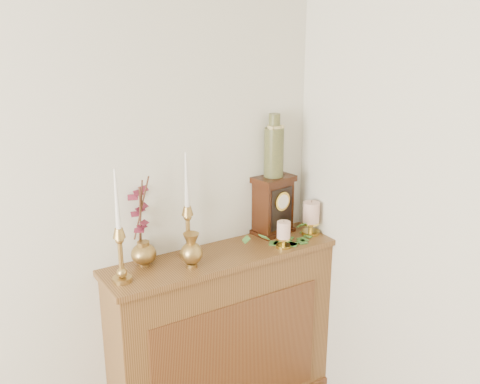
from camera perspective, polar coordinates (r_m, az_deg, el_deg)
console_shelf at (r=3.08m, az=-1.67°, el=-14.64°), size 1.24×0.34×0.93m
candlestick_left at (r=2.55m, az=-12.10°, el=-5.41°), size 0.09×0.09×0.53m
candlestick_center at (r=2.77m, az=-5.33°, el=-3.15°), size 0.09×0.09×0.53m
bud_vase at (r=2.68m, az=-4.95°, el=-5.96°), size 0.11×0.11×0.17m
ginger_jar at (r=2.71m, az=-10.09°, el=-3.15°), size 0.19×0.20×0.45m
pillar_candle_left at (r=2.89m, az=4.45°, el=-4.19°), size 0.08×0.08×0.15m
pillar_candle_right at (r=3.07m, az=7.23°, el=-2.48°), size 0.10×0.10×0.19m
ivy_garland at (r=2.97m, az=3.94°, el=-4.93°), size 0.48×0.20×0.09m
mantel_clock at (r=3.05m, az=3.40°, el=-1.36°), size 0.24×0.19×0.32m
ceramic_vase at (r=2.97m, az=3.47°, el=4.41°), size 0.10×0.10×0.34m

